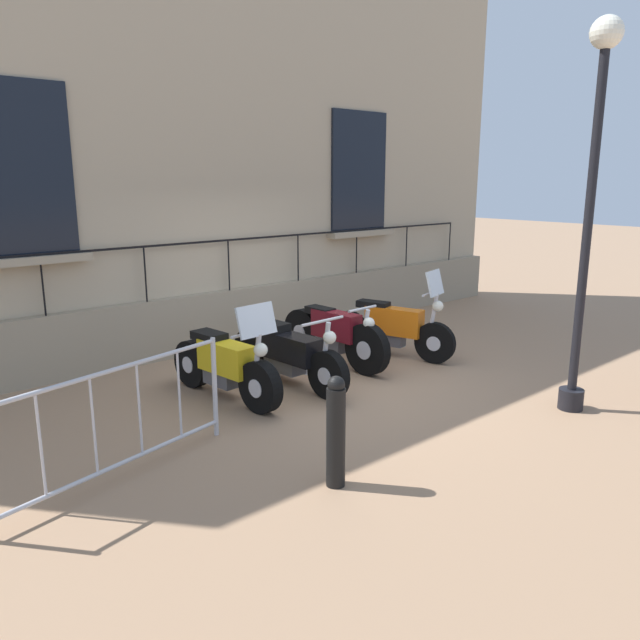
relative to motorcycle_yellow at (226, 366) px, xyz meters
The scene contains 9 objects.
ground_plane 1.45m from the motorcycle_yellow, 81.13° to the left, with size 60.00×60.00×0.00m, color #9E7A5B.
building_facade 4.04m from the motorcycle_yellow, 150.42° to the left, with size 0.82×13.19×6.95m.
motorcycle_yellow is the anchor object (origin of this frame).
motorcycle_black 0.91m from the motorcycle_yellow, 86.67° to the left, with size 2.11×0.69×0.97m.
motorcycle_maroon 1.94m from the motorcycle_yellow, 95.65° to the left, with size 2.01×0.53×0.92m.
motorcycle_orange 2.89m from the motorcycle_yellow, 88.73° to the left, with size 1.96×0.77×1.35m.
lamppost 4.53m from the motorcycle_yellow, 44.48° to the left, with size 0.34×0.34×4.23m.
crowd_barrier 2.13m from the motorcycle_yellow, 58.34° to the right, with size 0.61×2.35×1.05m.
bollard 2.49m from the motorcycle_yellow, 10.30° to the right, with size 0.17×0.17×1.00m.
Camera 1 is at (5.84, -5.14, 2.63)m, focal length 34.45 mm.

